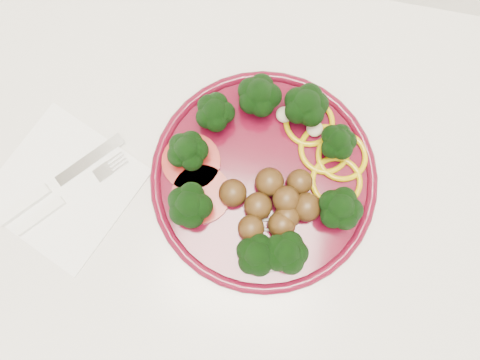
% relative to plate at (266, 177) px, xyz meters
% --- Properties ---
extents(counter, '(2.40, 0.60, 0.90)m').
position_rel_plate_xyz_m(counter, '(-0.20, -0.00, -0.47)').
color(counter, beige).
rests_on(counter, ground).
extents(plate, '(0.30, 0.30, 0.07)m').
position_rel_plate_xyz_m(plate, '(0.00, 0.00, 0.00)').
color(plate, '#4D0718').
rests_on(plate, counter).
extents(napkin, '(0.22, 0.22, 0.00)m').
position_rel_plate_xyz_m(napkin, '(-0.26, -0.06, -0.02)').
color(napkin, white).
rests_on(napkin, counter).
extents(knife, '(0.14, 0.15, 0.01)m').
position_rel_plate_xyz_m(knife, '(-0.28, -0.07, -0.01)').
color(knife, silver).
rests_on(knife, napkin).
extents(fork, '(0.12, 0.14, 0.01)m').
position_rel_plate_xyz_m(fork, '(-0.27, -0.09, -0.01)').
color(fork, white).
rests_on(fork, napkin).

